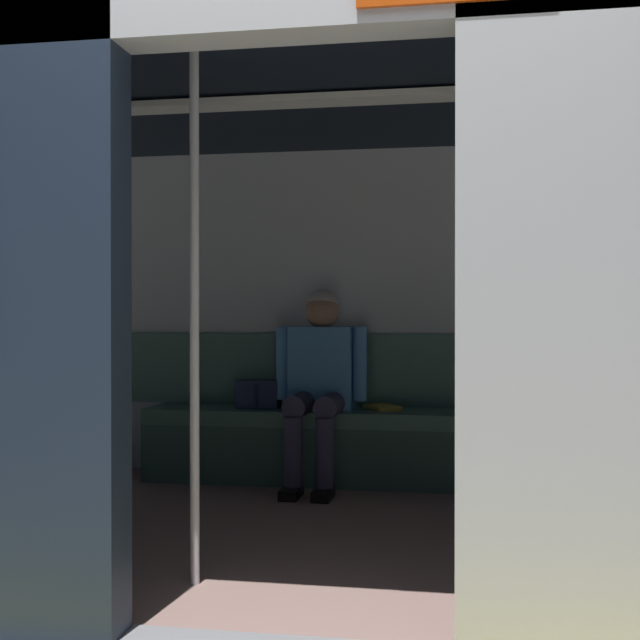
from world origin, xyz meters
name	(u,v)px	position (x,y,z in m)	size (l,w,h in m)	color
train_car	(328,217)	(0.07, -1.30, 1.47)	(6.40, 2.92, 2.18)	#ADAFB5
bench_seat	(369,428)	(0.00, -2.41, 0.34)	(2.73, 0.44, 0.44)	#4C7566
person_seated	(319,374)	(0.29, -2.36, 0.67)	(0.55, 0.68, 1.17)	#4C8CC6
handbag	(259,394)	(0.68, -2.46, 0.53)	(0.26, 0.15, 0.17)	#262D4C
book	(382,407)	(-0.07, -2.48, 0.46)	(0.15, 0.22, 0.03)	gold
grab_pole_door	(195,315)	(0.46, -0.54, 1.02)	(0.04, 0.04, 2.04)	silver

